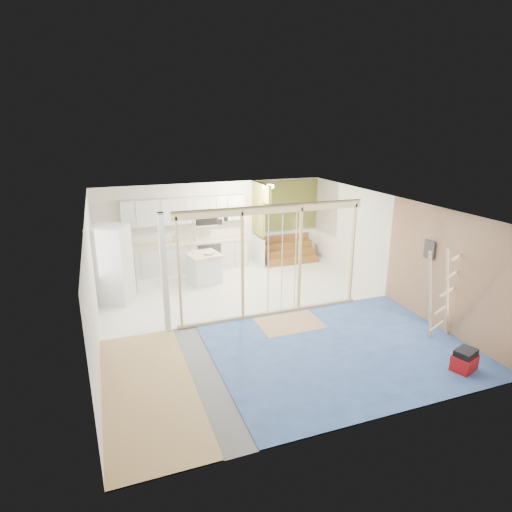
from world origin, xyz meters
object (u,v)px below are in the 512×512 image
object	(u,v)px
island	(204,268)
ladder	(441,294)
fridge	(112,265)
toolbox	(465,361)

from	to	relation	value
island	ladder	world-z (taller)	ladder
island	ladder	bearing A→B (deg)	-62.70
fridge	toolbox	bearing A→B (deg)	-20.04
fridge	ladder	xyz separation A→B (m)	(6.16, -4.28, 0.02)
fridge	ladder	world-z (taller)	ladder
fridge	island	distance (m)	2.54
ladder	island	bearing A→B (deg)	113.15
island	toolbox	xyz separation A→B (m)	(3.34, -6.00, -0.22)
fridge	island	world-z (taller)	fridge
fridge	island	bearing A→B (deg)	36.25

